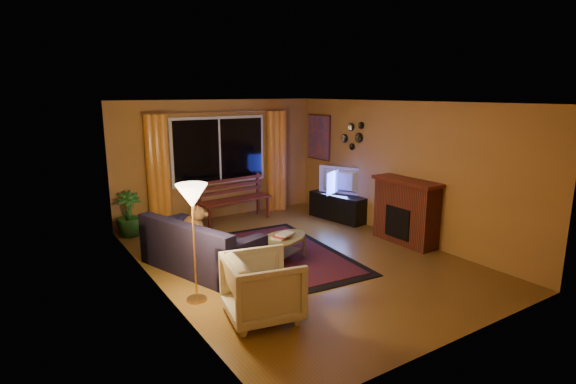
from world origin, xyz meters
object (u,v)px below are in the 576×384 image
bench (235,211)px  sofa (201,244)px  tv_console (338,207)px  armchair (263,284)px  coffee_table (281,250)px  floor_lamp (194,244)px

bench → sofa: sofa is taller
tv_console → bench: bearing=142.6°
sofa → tv_console: 3.64m
bench → armchair: (-1.55, -3.86, 0.19)m
sofa → coffee_table: bearing=-36.2°
bench → armchair: 4.16m
bench → coffee_table: (-0.39, -2.42, -0.04)m
bench → floor_lamp: size_ratio=1.01×
armchair → floor_lamp: 1.06m
armchair → coffee_table: bearing=-27.2°
sofa → armchair: size_ratio=2.29×
bench → floor_lamp: 3.66m
tv_console → armchair: bearing=-150.0°
armchair → floor_lamp: bearing=41.4°
bench → sofa: bearing=-133.6°
floor_lamp → tv_console: 4.45m
sofa → armchair: armchair is taller
bench → armchair: size_ratio=1.83×
bench → coffee_table: bench is taller
floor_lamp → coffee_table: floor_lamp is taller
sofa → coffee_table: 1.27m
armchair → sofa: bearing=12.5°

